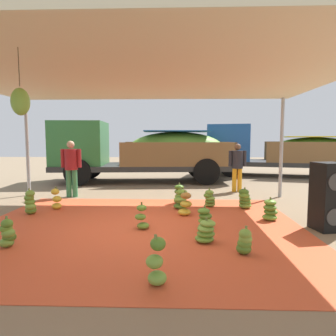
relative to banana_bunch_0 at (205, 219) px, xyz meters
The scene contains 22 objects.
ground_plane 3.31m from the banana_bunch_0, 112.74° to the left, with size 40.00×40.00×0.00m, color #7F6B51.
tarp_orange 1.29m from the banana_bunch_0, behind, with size 6.38×5.54×0.01m, color #D1512D.
tent_canopy 2.98m from the banana_bunch_0, behind, with size 8.00×7.00×2.97m.
banana_bunch_0 is the anchor object (origin of this frame).
banana_bunch_2 0.74m from the banana_bunch_0, 94.30° to the right, with size 0.42×0.42×0.43m.
banana_bunch_3 1.59m from the banana_bunch_0, 25.92° to the left, with size 0.42×0.43×0.49m.
banana_bunch_4 1.91m from the banana_bunch_0, 81.53° to the left, with size 0.36×0.36×0.49m.
banana_bunch_5 2.35m from the banana_bunch_0, 109.13° to the right, with size 0.28×0.29×0.60m.
banana_bunch_6 1.09m from the banana_bunch_0, 108.96° to the left, with size 0.41×0.41×0.57m.
banana_bunch_7 1.21m from the banana_bunch_0, behind, with size 0.36×0.32×0.52m.
banana_bunch_8 4.01m from the banana_bunch_0, 165.41° to the left, with size 0.33×0.33×0.60m.
banana_bunch_9 2.08m from the banana_bunch_0, 57.19° to the left, with size 0.42×0.43×0.53m.
banana_bunch_10 1.72m from the banana_bunch_0, 105.19° to the left, with size 0.48×0.48×0.53m.
banana_bunch_11 1.33m from the banana_bunch_0, 69.08° to the right, with size 0.32×0.32×0.43m.
banana_bunch_12 3.39m from the banana_bunch_0, 161.52° to the right, with size 0.31×0.31×0.50m.
banana_bunch_13 2.34m from the banana_bunch_0, 101.76° to the left, with size 0.37×0.38×0.55m.
banana_bunch_14 3.80m from the banana_bunch_0, 156.51° to the left, with size 0.33×0.32×0.55m.
cargo_truck_main 6.90m from the banana_bunch_0, 107.61° to the left, with size 7.16×2.84×2.40m.
cargo_truck_far 9.59m from the banana_bunch_0, 64.23° to the left, with size 7.21×3.82×2.40m.
worker_0 4.91m from the banana_bunch_0, 139.38° to the left, with size 0.61×0.37×1.67m.
worker_1 4.52m from the banana_bunch_0, 71.48° to the left, with size 0.58×0.35×1.57m.
speaker_stack 2.35m from the banana_bunch_0, ahead, with size 0.57×0.59×1.28m.
Camera 1 is at (0.76, -5.68, 1.72)m, focal length 32.26 mm.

